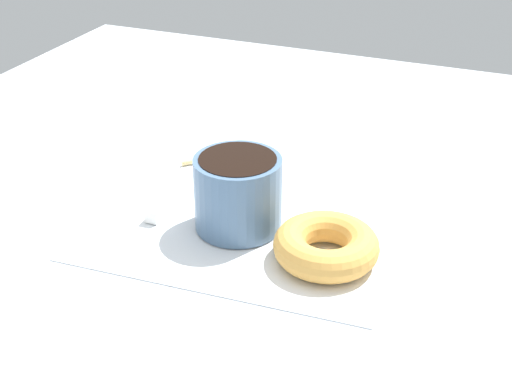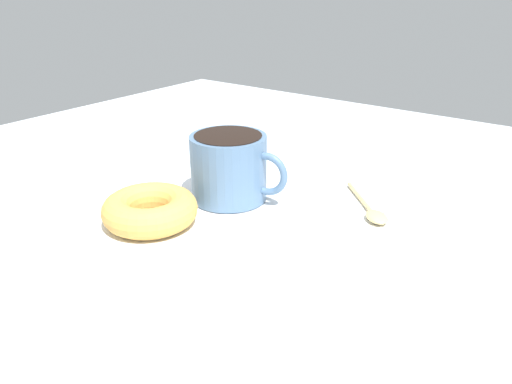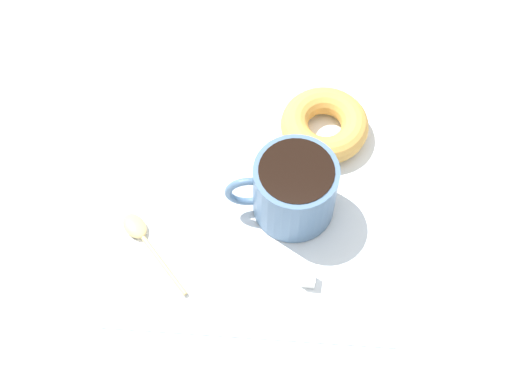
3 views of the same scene
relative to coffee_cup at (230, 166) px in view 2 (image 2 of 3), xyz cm
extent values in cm
cube|color=#B2BCC6|center=(2.71, -2.39, -5.62)|extent=(120.00, 120.00, 2.00)
cube|color=white|center=(4.30, -0.32, -4.47)|extent=(35.54, 35.54, 0.30)
cylinder|color=slate|center=(-0.17, -0.03, -0.20)|extent=(9.57, 9.57, 8.23)
cylinder|color=black|center=(-0.17, -0.03, 3.72)|extent=(8.37, 8.37, 0.60)
torus|color=slate|center=(4.99, 0.91, -0.20)|extent=(5.58, 1.88, 5.51)
torus|color=gold|center=(-2.87, -10.97, -2.61)|extent=(10.91, 10.91, 3.42)
ellipsoid|color=#D8B772|center=(17.80, 5.09, -3.87)|extent=(4.23, 4.25, 0.90)
cylinder|color=#D8B772|center=(13.82, 9.16, -4.04)|extent=(7.03, 7.19, 0.56)
cube|color=white|center=(-2.80, 9.23, -3.55)|extent=(1.53, 1.53, 1.53)
camera|label=1|loc=(-61.74, -27.20, 37.68)|focal=50.00mm
camera|label=2|loc=(37.36, -44.99, 22.03)|focal=35.00mm
camera|label=3|loc=(-0.89, 40.03, 69.99)|focal=50.00mm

